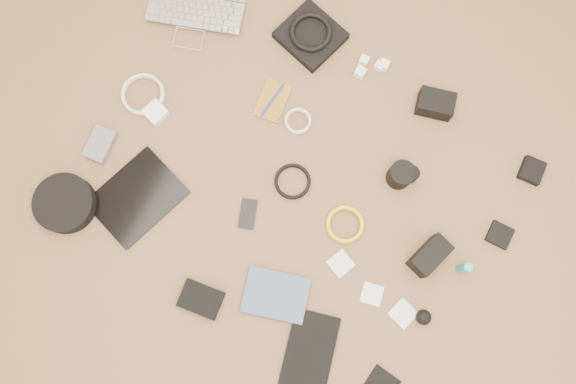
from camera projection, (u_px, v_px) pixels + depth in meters
The scene contains 32 objects.
laptop at pixel (193, 24), 1.92m from camera, with size 0.33×0.23×0.03m, color #B5B5B9.
headphone_pouch at pixel (311, 36), 1.91m from camera, with size 0.19×0.18×0.03m, color black.
headphones at pixel (311, 32), 1.88m from camera, with size 0.14×0.14×0.02m, color black.
charger_a at pixel (364, 61), 1.90m from camera, with size 0.03×0.03×0.03m, color white.
charger_b at pixel (379, 66), 1.89m from camera, with size 0.03×0.03×0.03m, color white.
charger_c at pixel (384, 65), 1.89m from camera, with size 0.03×0.03×0.03m, color white.
charger_d at pixel (360, 72), 1.88m from camera, with size 0.03×0.03×0.03m, color white.
dslr_camera at pixel (435, 104), 1.84m from camera, with size 0.12×0.08×0.07m, color black.
lens_pouch at pixel (532, 171), 1.82m from camera, with size 0.07×0.08×0.03m, color black.
notebook_olive at pixel (273, 101), 1.88m from camera, with size 0.09×0.14×0.01m, color olive.
pen_blue at pixel (273, 100), 1.87m from camera, with size 0.01×0.01×0.13m, color #1535B0.
cable_white_a at pixel (298, 121), 1.86m from camera, with size 0.09×0.09×0.01m, color silver.
lens_a at pixel (400, 175), 1.79m from camera, with size 0.08×0.08×0.09m, color black.
lens_b at pixel (411, 174), 1.81m from camera, with size 0.05×0.05×0.05m, color black.
card_reader at pixel (500, 235), 1.78m from camera, with size 0.07×0.07×0.02m, color black.
power_brick at pixel (155, 112), 1.86m from camera, with size 0.07×0.07×0.03m, color white.
cable_white_b at pixel (143, 95), 1.88m from camera, with size 0.15×0.15×0.01m, color silver.
cable_black at pixel (293, 182), 1.82m from camera, with size 0.12×0.12×0.01m, color black.
cable_yellow at pixel (345, 225), 1.79m from camera, with size 0.12×0.12×0.01m, color gold.
flash at pixel (429, 256), 1.73m from camera, with size 0.07×0.13×0.09m, color black.
lens_cleaner at pixel (464, 268), 1.72m from camera, with size 0.03×0.03×0.09m, color #1AACA5.
battery_charger at pixel (100, 145), 1.83m from camera, with size 0.07×0.11×0.03m, color slate.
tablet at pixel (137, 197), 1.81m from camera, with size 0.21×0.27×0.01m, color black.
phone at pixel (248, 214), 1.80m from camera, with size 0.05×0.10×0.01m, color black.
filter_case_left at pixel (341, 264), 1.77m from camera, with size 0.07×0.07×0.01m, color silver.
filter_case_mid at pixel (372, 294), 1.75m from camera, with size 0.06×0.06×0.01m, color silver.
filter_case_right at pixel (403, 314), 1.74m from camera, with size 0.07×0.07×0.01m, color silver.
air_blower at pixel (424, 317), 1.72m from camera, with size 0.05×0.05×0.05m, color black.
headphone_case at pixel (65, 203), 1.79m from camera, with size 0.19×0.19×0.05m, color black.
drive_case at pixel (201, 299), 1.74m from camera, with size 0.13×0.09×0.03m, color black.
paperback at pixel (271, 319), 1.73m from camera, with size 0.15×0.20×0.02m, color #425470.
notebook_black_a at pixel (310, 351), 1.71m from camera, with size 0.14×0.23×0.02m, color black.
Camera 1 is at (0.20, -0.34, 1.78)m, focal length 35.00 mm.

